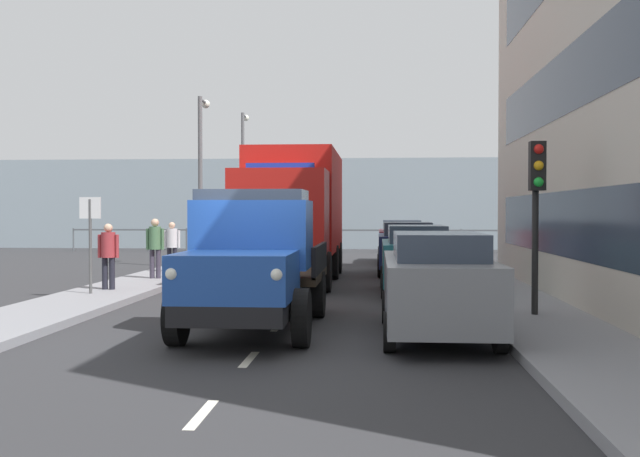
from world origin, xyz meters
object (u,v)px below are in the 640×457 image
at_px(pedestrian_by_lamp, 172,243).
at_px(car_navy_kerbside_2, 407,247).
at_px(car_maroon_kerbside_3, 401,241).
at_px(pedestrian_couple_a, 198,233).
at_px(car_teal_kerbside_1, 416,258).
at_px(lorry_cargo_red, 293,211).
at_px(truck_vintage_blue, 253,264).
at_px(pedestrian_near_railing, 155,243).
at_px(car_grey_kerbside_near, 437,283).
at_px(lamp_post_far, 243,169).
at_px(car_black_oppositeside_1, 268,240).
at_px(traffic_light_near, 537,189).
at_px(lamp_post_promenade, 201,164).
at_px(pedestrian_couple_b, 108,251).
at_px(pedestrian_in_dark_coat, 202,238).
at_px(car_white_oppositeside_0, 240,247).
at_px(street_sign, 90,228).

bearing_deg(pedestrian_by_lamp, car_navy_kerbside_2, -170.41).
bearing_deg(car_maroon_kerbside_3, pedestrian_couple_a, 6.06).
bearing_deg(car_teal_kerbside_1, lorry_cargo_red, -41.11).
bearing_deg(truck_vintage_blue, car_teal_kerbside_1, -116.40).
distance_m(lorry_cargo_red, pedestrian_near_railing, 4.09).
distance_m(car_grey_kerbside_near, lamp_post_far, 25.76).
height_order(car_maroon_kerbside_3, car_black_oppositeside_1, same).
xyz_separation_m(car_navy_kerbside_2, car_black_oppositeside_1, (5.52, -6.14, 0.00)).
bearing_deg(pedestrian_couple_a, car_grey_kerbside_near, 115.69).
distance_m(car_grey_kerbside_near, traffic_light_near, 3.02).
distance_m(truck_vintage_blue, pedestrian_by_lamp, 11.57).
distance_m(pedestrian_near_railing, lamp_post_promenade, 6.54).
bearing_deg(pedestrian_by_lamp, lamp_post_promenade, -91.53).
distance_m(pedestrian_couple_b, lamp_post_far, 19.16).
bearing_deg(car_navy_kerbside_2, car_teal_kerbside_1, 90.00).
bearing_deg(truck_vintage_blue, pedestrian_couple_a, -73.19).
xyz_separation_m(pedestrian_near_railing, pedestrian_couple_a, (0.81, -8.37, 0.04)).
xyz_separation_m(truck_vintage_blue, lamp_post_far, (4.54, -24.17, 3.02)).
distance_m(car_teal_kerbside_1, car_navy_kerbside_2, 5.74).
xyz_separation_m(truck_vintage_blue, car_teal_kerbside_1, (-3.09, -6.22, -0.28)).
relative_size(car_teal_kerbside_1, pedestrian_couple_a, 2.27).
xyz_separation_m(pedestrian_couple_b, pedestrian_in_dark_coat, (-0.28, -8.56, 0.02)).
distance_m(car_teal_kerbside_1, pedestrian_near_railing, 7.62).
xyz_separation_m(pedestrian_in_dark_coat, lamp_post_far, (0.35, -10.35, 3.08)).
bearing_deg(traffic_light_near, car_grey_kerbside_near, 40.85).
height_order(truck_vintage_blue, pedestrian_couple_a, truck_vintage_blue).
bearing_deg(pedestrian_by_lamp, lamp_post_far, -89.42).
height_order(truck_vintage_blue, pedestrian_by_lamp, truck_vintage_blue).
bearing_deg(lamp_post_far, pedestrian_in_dark_coat, 91.95).
bearing_deg(pedestrian_couple_b, traffic_light_near, 158.28).
height_order(lorry_cargo_red, pedestrian_couple_a, lorry_cargo_red).
relative_size(car_white_oppositeside_0, pedestrian_near_railing, 2.70).
bearing_deg(lamp_post_promenade, street_sign, 88.52).
relative_size(car_maroon_kerbside_3, pedestrian_near_railing, 2.29).
height_order(pedestrian_couple_a, lamp_post_promenade, lamp_post_promenade).
bearing_deg(pedestrian_couple_b, car_grey_kerbside_near, 144.09).
xyz_separation_m(truck_vintage_blue, pedestrian_couple_a, (5.04, -16.69, 0.01)).
distance_m(car_teal_kerbside_1, pedestrian_by_lamp, 8.73).
distance_m(pedestrian_couple_a, traffic_light_near, 18.30).
distance_m(pedestrian_in_dark_coat, lamp_post_far, 10.80).
distance_m(pedestrian_couple_b, pedestrian_couple_a, 11.45).
distance_m(car_navy_kerbside_2, car_black_oppositeside_1, 8.26).
distance_m(truck_vintage_blue, pedestrian_couple_b, 6.90).
relative_size(car_maroon_kerbside_3, pedestrian_couple_b, 2.42).
relative_size(lorry_cargo_red, car_grey_kerbside_near, 1.82).
bearing_deg(car_white_oppositeside_0, lamp_post_far, -80.29).
distance_m(car_teal_kerbside_1, lamp_post_far, 19.78).
distance_m(car_grey_kerbside_near, pedestrian_in_dark_coat, 15.81).
bearing_deg(pedestrian_in_dark_coat, car_black_oppositeside_1, -112.30).
bearing_deg(street_sign, traffic_light_near, 163.27).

